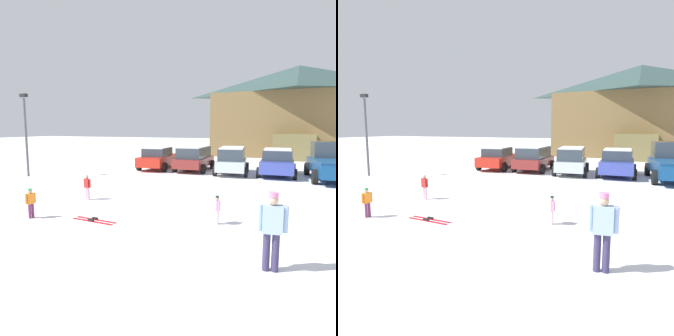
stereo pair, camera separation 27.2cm
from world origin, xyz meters
TOP-DOWN VIEW (x-y plane):
  - ground at (0.00, 0.00)m, footprint 160.00×160.00m
  - ski_lodge at (4.15, 30.51)m, footprint 17.14×11.54m
  - parked_red_sedan at (-4.92, 15.05)m, footprint 2.45×4.75m
  - parked_maroon_van at (-2.19, 15.13)m, footprint 2.29×4.21m
  - parked_silver_wagon at (0.52, 14.66)m, footprint 2.43×4.19m
  - parked_blue_hatchback at (3.26, 15.06)m, footprint 2.37×4.42m
  - pickup_truck at (6.25, 14.76)m, footprint 2.90×5.66m
  - skier_adult_in_blue_parka at (3.96, 1.63)m, footprint 0.61×0.29m
  - skier_child_in_pink_snowsuit at (2.18, 4.19)m, footprint 0.23×0.28m
  - skier_child_in_red_jacket at (-3.54, 5.20)m, footprint 0.38×0.19m
  - skier_child_in_orange_jacket at (-3.60, 2.38)m, footprint 0.19×0.36m
  - pair_of_skis at (-1.52, 2.94)m, footprint 1.56×0.37m
  - lamp_post at (-10.80, 8.70)m, footprint 0.44×0.24m

SIDE VIEW (x-z plane):
  - ground at x=0.00m, z-range 0.00..0.00m
  - pair_of_skis at x=-1.52m, z-range -0.02..0.06m
  - skier_child_in_pink_snowsuit at x=2.18m, z-range 0.06..0.95m
  - skier_child_in_orange_jacket at x=-3.60m, z-range 0.06..1.05m
  - skier_child_in_red_jacket at x=-3.54m, z-range 0.07..1.12m
  - parked_red_sedan at x=-4.92m, z-range 0.02..1.60m
  - parked_blue_hatchback at x=3.26m, z-range 0.01..1.69m
  - parked_maroon_van at x=-2.19m, z-range 0.06..1.76m
  - parked_silver_wagon at x=0.52m, z-range 0.06..1.79m
  - skier_adult_in_blue_parka at x=3.96m, z-range 0.11..1.78m
  - pickup_truck at x=6.25m, z-range -0.08..2.07m
  - lamp_post at x=-10.80m, z-range 0.34..5.32m
  - ski_lodge at x=4.15m, z-range 0.06..9.52m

